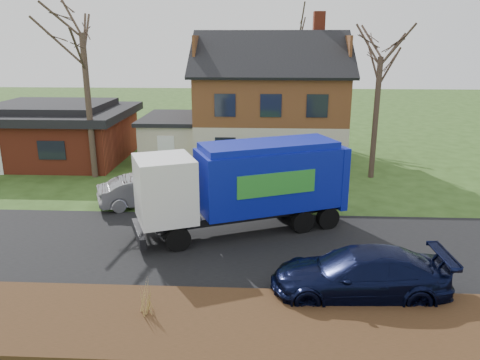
{
  "coord_description": "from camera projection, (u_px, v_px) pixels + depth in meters",
  "views": [
    {
      "loc": [
        1.62,
        -16.26,
        7.59
      ],
      "look_at": [
        0.65,
        2.5,
        1.92
      ],
      "focal_mm": 35.0,
      "sensor_mm": 36.0,
      "label": 1
    }
  ],
  "objects": [
    {
      "name": "ground",
      "position": [
        220.0,
        247.0,
        17.82
      ],
      "size": [
        120.0,
        120.0,
        0.0
      ],
      "primitive_type": "plane",
      "color": "#2B4517",
      "rests_on": "ground"
    },
    {
      "name": "road",
      "position": [
        220.0,
        247.0,
        17.82
      ],
      "size": [
        80.0,
        7.0,
        0.02
      ],
      "primitive_type": "cube",
      "color": "black",
      "rests_on": "ground"
    },
    {
      "name": "grass_clump_mid",
      "position": [
        148.0,
        297.0,
        12.89
      ],
      "size": [
        0.33,
        0.27,
        0.93
      ],
      "color": "#A48648",
      "rests_on": "mulch_verge"
    },
    {
      "name": "garbage_truck",
      "position": [
        248.0,
        182.0,
        18.76
      ],
      "size": [
        8.76,
        5.39,
        3.66
      ],
      "rotation": [
        0.0,
        0.0,
        0.39
      ],
      "color": "black",
      "rests_on": "ground"
    },
    {
      "name": "navy_wagon",
      "position": [
        359.0,
        274.0,
        14.12
      ],
      "size": [
        5.44,
        2.43,
        1.55
      ],
      "primitive_type": "imported",
      "rotation": [
        0.0,
        0.0,
        -1.52
      ],
      "color": "black",
      "rests_on": "ground"
    },
    {
      "name": "mulch_verge",
      "position": [
        201.0,
        325.0,
        12.71
      ],
      "size": [
        80.0,
        3.5,
        0.3
      ],
      "primitive_type": "cube",
      "color": "#312110",
      "rests_on": "ground"
    },
    {
      "name": "tree_front_west",
      "position": [
        80.0,
        9.0,
        24.29
      ],
      "size": [
        3.71,
        3.71,
        11.02
      ],
      "color": "#47362A",
      "rests_on": "ground"
    },
    {
      "name": "main_house",
      "position": [
        262.0,
        97.0,
        29.88
      ],
      "size": [
        12.95,
        8.95,
        9.26
      ],
      "color": "beige",
      "rests_on": "ground"
    },
    {
      "name": "tree_back",
      "position": [
        299.0,
        23.0,
        35.94
      ],
      "size": [
        3.33,
        3.33,
        10.54
      ],
      "color": "#3A2D23",
      "rests_on": "ground"
    },
    {
      "name": "tree_front_east",
      "position": [
        383.0,
        35.0,
        24.58
      ],
      "size": [
        3.45,
        3.45,
        9.57
      ],
      "color": "#413027",
      "rests_on": "ground"
    },
    {
      "name": "silver_sedan",
      "position": [
        145.0,
        190.0,
        22.13
      ],
      "size": [
        4.62,
        3.15,
        1.44
      ],
      "primitive_type": "imported",
      "rotation": [
        0.0,
        0.0,
        1.98
      ],
      "color": "#95979C",
      "rests_on": "ground"
    },
    {
      "name": "ranch_house",
      "position": [
        54.0,
        132.0,
        30.32
      ],
      "size": [
        9.8,
        8.2,
        3.7
      ],
      "color": "#973720",
      "rests_on": "ground"
    }
  ]
}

